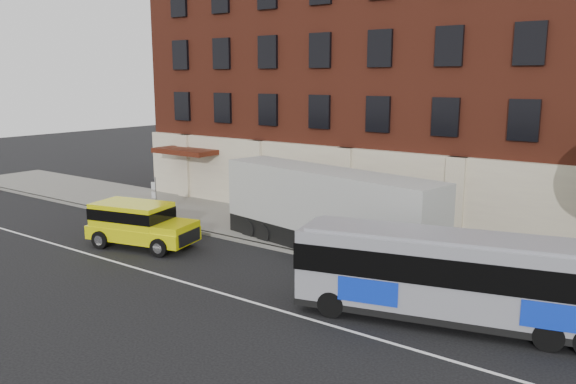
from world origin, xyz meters
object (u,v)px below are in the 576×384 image
Objects in this scene: shipping_container at (327,212)px; sign_pole at (155,197)px; yellow_suv at (138,222)px; city_bus at (465,276)px.

sign_pole is at bearing -174.71° from shipping_container.
shipping_container is at bearing 30.24° from yellow_suv.
sign_pole is at bearing 170.34° from city_bus.
yellow_suv is at bearing -51.09° from sign_pole.
city_bus is 0.95× the size of shipping_container.
sign_pole reaches higher than yellow_suv.
city_bus is at bearing 1.45° from yellow_suv.
city_bus reaches higher than sign_pole.
city_bus is at bearing -9.66° from sign_pole.
sign_pole is 18.34m from city_bus.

